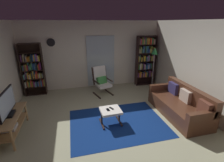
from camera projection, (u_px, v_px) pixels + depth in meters
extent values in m
plane|color=#A6A684|center=(110.00, 126.00, 4.23)|extent=(7.02, 7.02, 0.00)
cube|color=silver|center=(93.00, 55.00, 6.43)|extent=(5.60, 0.06, 2.60)
cube|color=silver|center=(207.00, 70.00, 4.41)|extent=(0.06, 6.00, 2.60)
cube|color=silver|center=(101.00, 61.00, 6.53)|extent=(1.10, 0.01, 2.00)
cube|color=navy|center=(118.00, 123.00, 4.35)|extent=(2.47, 1.88, 0.01)
cube|color=tan|center=(9.00, 115.00, 3.72)|extent=(0.46, 1.26, 0.02)
cube|color=tan|center=(12.00, 126.00, 3.81)|extent=(0.42, 1.20, 0.02)
cylinder|color=tan|center=(13.00, 141.00, 3.32)|extent=(0.05, 0.05, 0.51)
cylinder|color=tan|center=(26.00, 112.00, 4.38)|extent=(0.05, 0.05, 0.51)
cylinder|color=tan|center=(11.00, 114.00, 4.30)|extent=(0.05, 0.05, 0.51)
cube|color=silver|center=(10.00, 128.00, 3.67)|extent=(0.27, 0.28, 0.07)
cube|color=black|center=(9.00, 114.00, 3.70)|extent=(0.20, 0.32, 0.05)
cube|color=black|center=(6.00, 102.00, 3.60)|extent=(0.04, 0.93, 0.54)
cube|color=silver|center=(7.00, 102.00, 3.61)|extent=(0.01, 0.88, 0.48)
cube|color=black|center=(22.00, 71.00, 5.70)|extent=(0.02, 0.30, 1.87)
cube|color=black|center=(44.00, 69.00, 5.86)|extent=(0.02, 0.30, 1.87)
cube|color=black|center=(34.00, 69.00, 5.91)|extent=(0.72, 0.02, 1.87)
cube|color=black|center=(37.00, 94.00, 6.09)|extent=(0.69, 0.28, 0.02)
cube|color=black|center=(36.00, 86.00, 5.99)|extent=(0.69, 0.28, 0.02)
cube|color=black|center=(35.00, 78.00, 5.89)|extent=(0.69, 0.28, 0.02)
cube|color=black|center=(33.00, 70.00, 5.78)|extent=(0.69, 0.28, 0.02)
cube|color=black|center=(32.00, 61.00, 5.67)|extent=(0.69, 0.28, 0.02)
cube|color=black|center=(30.00, 52.00, 5.57)|extent=(0.69, 0.28, 0.02)
cube|color=black|center=(29.00, 44.00, 5.47)|extent=(0.69, 0.28, 0.02)
cube|color=beige|center=(26.00, 84.00, 5.87)|extent=(0.04, 0.24, 0.21)
cube|color=red|center=(28.00, 84.00, 5.91)|extent=(0.03, 0.11, 0.20)
cube|color=#AA9132|center=(29.00, 83.00, 5.91)|extent=(0.03, 0.20, 0.25)
cube|color=#368A4E|center=(30.00, 84.00, 5.93)|extent=(0.04, 0.16, 0.19)
cube|color=#D33E32|center=(31.00, 83.00, 5.92)|extent=(0.04, 0.19, 0.24)
cube|color=olive|center=(33.00, 84.00, 5.92)|extent=(0.03, 0.18, 0.17)
cube|color=#983588|center=(34.00, 84.00, 5.95)|extent=(0.03, 0.13, 0.19)
cube|color=#8C428C|center=(35.00, 84.00, 5.96)|extent=(0.03, 0.23, 0.16)
cube|color=teal|center=(36.00, 84.00, 5.95)|extent=(0.04, 0.21, 0.17)
cube|color=#18222E|center=(37.00, 83.00, 5.96)|extent=(0.02, 0.12, 0.20)
cube|color=#305BB6|center=(39.00, 84.00, 5.99)|extent=(0.04, 0.18, 0.17)
cube|color=brown|center=(40.00, 83.00, 6.00)|extent=(0.04, 0.22, 0.20)
cube|color=#BAC1A0|center=(41.00, 82.00, 6.01)|extent=(0.03, 0.15, 0.23)
cube|color=#3158A6|center=(42.00, 83.00, 5.99)|extent=(0.02, 0.23, 0.21)
cube|color=red|center=(43.00, 82.00, 6.00)|extent=(0.04, 0.11, 0.25)
cube|color=#A59A3F|center=(44.00, 82.00, 6.02)|extent=(0.04, 0.23, 0.27)
cube|color=#569495|center=(25.00, 77.00, 5.77)|extent=(0.04, 0.23, 0.17)
cube|color=#9A3F8B|center=(26.00, 75.00, 5.78)|extent=(0.02, 0.13, 0.26)
cube|color=teal|center=(27.00, 75.00, 5.80)|extent=(0.04, 0.12, 0.22)
cube|color=orange|center=(28.00, 75.00, 5.80)|extent=(0.04, 0.22, 0.23)
cube|color=#C4B1A4|center=(30.00, 76.00, 5.82)|extent=(0.04, 0.23, 0.15)
cube|color=gold|center=(31.00, 76.00, 5.82)|extent=(0.03, 0.24, 0.19)
cube|color=#2E2F2D|center=(32.00, 75.00, 5.83)|extent=(0.04, 0.21, 0.23)
cube|color=gold|center=(33.00, 75.00, 5.82)|extent=(0.03, 0.12, 0.27)
cube|color=#3D67AF|center=(35.00, 74.00, 5.84)|extent=(0.03, 0.10, 0.27)
cube|color=orange|center=(36.00, 76.00, 5.86)|extent=(0.03, 0.20, 0.16)
cube|color=red|center=(37.00, 74.00, 5.85)|extent=(0.04, 0.21, 0.27)
cube|color=gold|center=(39.00, 75.00, 5.90)|extent=(0.03, 0.19, 0.17)
cube|color=#BCB4AF|center=(40.00, 75.00, 5.89)|extent=(0.04, 0.17, 0.17)
cube|color=olive|center=(41.00, 75.00, 5.90)|extent=(0.03, 0.15, 0.18)
cube|color=beige|center=(42.00, 75.00, 5.93)|extent=(0.03, 0.16, 0.16)
cube|color=#44864C|center=(23.00, 68.00, 5.67)|extent=(0.02, 0.15, 0.18)
cube|color=#3A5CB2|center=(24.00, 68.00, 5.70)|extent=(0.02, 0.20, 0.16)
cube|color=brown|center=(25.00, 67.00, 5.68)|extent=(0.04, 0.15, 0.21)
cube|color=#9F9F2F|center=(26.00, 67.00, 5.68)|extent=(0.04, 0.19, 0.22)
cube|color=#C02F35|center=(28.00, 68.00, 5.70)|extent=(0.03, 0.22, 0.19)
cube|color=teal|center=(28.00, 66.00, 5.70)|extent=(0.02, 0.10, 0.27)
cube|color=#599B97|center=(30.00, 68.00, 5.72)|extent=(0.03, 0.18, 0.15)
cube|color=#358743|center=(31.00, 67.00, 5.72)|extent=(0.03, 0.19, 0.23)
cube|color=#559F9C|center=(32.00, 66.00, 5.75)|extent=(0.03, 0.12, 0.25)
cube|color=#2955A6|center=(34.00, 67.00, 5.76)|extent=(0.04, 0.11, 0.21)
cube|color=#3166B2|center=(35.00, 66.00, 5.77)|extent=(0.04, 0.22, 0.24)
cube|color=#1E2B33|center=(36.00, 66.00, 5.75)|extent=(0.04, 0.22, 0.25)
cube|color=olive|center=(38.00, 67.00, 5.80)|extent=(0.03, 0.17, 0.16)
cube|color=red|center=(39.00, 67.00, 5.80)|extent=(0.04, 0.21, 0.20)
cube|color=#9C3E9A|center=(40.00, 66.00, 5.79)|extent=(0.04, 0.12, 0.26)
cube|color=#884592|center=(21.00, 59.00, 5.55)|extent=(0.03, 0.10, 0.23)
cube|color=#9F9739|center=(23.00, 59.00, 5.59)|extent=(0.03, 0.10, 0.21)
cube|color=beige|center=(24.00, 58.00, 5.57)|extent=(0.04, 0.11, 0.25)
cube|color=black|center=(25.00, 59.00, 5.60)|extent=(0.02, 0.21, 0.18)
cube|color=beige|center=(26.00, 58.00, 5.61)|extent=(0.03, 0.22, 0.20)
cube|color=orange|center=(28.00, 59.00, 5.62)|extent=(0.04, 0.18, 0.15)
cube|color=orange|center=(29.00, 59.00, 5.63)|extent=(0.04, 0.11, 0.17)
cube|color=#2C7851|center=(31.00, 59.00, 5.65)|extent=(0.03, 0.19, 0.16)
cube|color=#182831|center=(32.00, 58.00, 5.62)|extent=(0.03, 0.24, 0.26)
cube|color=#2755B2|center=(33.00, 58.00, 5.64)|extent=(0.02, 0.14, 0.23)
cube|color=orange|center=(34.00, 58.00, 5.66)|extent=(0.04, 0.15, 0.22)
cube|color=#2B67A6|center=(35.00, 57.00, 5.66)|extent=(0.03, 0.15, 0.25)
cube|color=purple|center=(36.00, 57.00, 5.67)|extent=(0.03, 0.14, 0.25)
cube|color=beige|center=(38.00, 58.00, 5.69)|extent=(0.03, 0.18, 0.19)
cube|color=gold|center=(39.00, 58.00, 5.70)|extent=(0.04, 0.21, 0.19)
cube|color=black|center=(137.00, 62.00, 6.64)|extent=(0.02, 0.30, 2.03)
cube|color=black|center=(154.00, 61.00, 6.82)|extent=(0.02, 0.30, 2.03)
cube|color=black|center=(144.00, 60.00, 6.86)|extent=(0.78, 0.02, 2.03)
cube|color=black|center=(144.00, 84.00, 7.07)|extent=(0.75, 0.28, 0.02)
cube|color=black|center=(144.00, 77.00, 6.96)|extent=(0.75, 0.28, 0.02)
cube|color=black|center=(145.00, 69.00, 6.85)|extent=(0.75, 0.28, 0.02)
cube|color=black|center=(145.00, 61.00, 6.73)|extent=(0.75, 0.28, 0.02)
cube|color=black|center=(146.00, 53.00, 6.62)|extent=(0.75, 0.28, 0.02)
cube|color=black|center=(147.00, 44.00, 6.50)|extent=(0.75, 0.28, 0.02)
cube|color=black|center=(147.00, 36.00, 6.39)|extent=(0.75, 0.28, 0.02)
cube|color=beige|center=(137.00, 75.00, 6.85)|extent=(0.04, 0.11, 0.21)
cube|color=#964295|center=(138.00, 75.00, 6.87)|extent=(0.03, 0.21, 0.18)
cube|color=orange|center=(139.00, 75.00, 6.85)|extent=(0.03, 0.12, 0.21)
cube|color=orange|center=(140.00, 74.00, 6.86)|extent=(0.04, 0.23, 0.25)
cube|color=#8C368A|center=(141.00, 75.00, 6.88)|extent=(0.03, 0.14, 0.16)
cube|color=#282033|center=(142.00, 75.00, 6.89)|extent=(0.03, 0.17, 0.17)
cube|color=orange|center=(142.00, 75.00, 6.92)|extent=(0.02, 0.22, 0.17)
cube|color=#375CA3|center=(143.00, 74.00, 6.90)|extent=(0.02, 0.22, 0.21)
cube|color=red|center=(144.00, 74.00, 6.90)|extent=(0.03, 0.20, 0.21)
cube|color=gold|center=(145.00, 75.00, 6.92)|extent=(0.02, 0.18, 0.16)
cube|color=#A4902C|center=(146.00, 74.00, 6.92)|extent=(0.03, 0.23, 0.20)
cube|color=#3C68A4|center=(146.00, 73.00, 6.96)|extent=(0.03, 0.20, 0.24)
cube|color=black|center=(147.00, 73.00, 6.94)|extent=(0.04, 0.12, 0.27)
cube|color=#22262F|center=(148.00, 74.00, 6.97)|extent=(0.03, 0.19, 0.17)
cube|color=#933C86|center=(149.00, 73.00, 6.95)|extent=(0.03, 0.21, 0.26)
cube|color=#291F29|center=(150.00, 74.00, 6.97)|extent=(0.04, 0.19, 0.18)
cube|color=gold|center=(151.00, 74.00, 7.00)|extent=(0.03, 0.22, 0.19)
cube|color=purple|center=(151.00, 74.00, 7.01)|extent=(0.02, 0.18, 0.20)
cube|color=olive|center=(137.00, 67.00, 6.74)|extent=(0.04, 0.17, 0.23)
cube|color=#318A4D|center=(139.00, 67.00, 6.73)|extent=(0.02, 0.19, 0.16)
cube|color=beige|center=(139.00, 66.00, 6.75)|extent=(0.03, 0.24, 0.23)
cube|color=beige|center=(140.00, 66.00, 6.73)|extent=(0.03, 0.17, 0.27)
cube|color=red|center=(141.00, 67.00, 6.77)|extent=(0.03, 0.14, 0.18)
cube|color=olive|center=(142.00, 67.00, 6.76)|extent=(0.03, 0.12, 0.22)
cube|color=#1D212F|center=(143.00, 66.00, 6.77)|extent=(0.03, 0.15, 0.24)
cube|color=#8E398F|center=(143.00, 66.00, 6.77)|extent=(0.02, 0.19, 0.24)
cube|color=beige|center=(144.00, 67.00, 6.79)|extent=(0.03, 0.20, 0.20)
cube|color=olive|center=(145.00, 67.00, 6.81)|extent=(0.03, 0.10, 0.20)
cube|color=#2A64A6|center=(146.00, 67.00, 6.82)|extent=(0.04, 0.22, 0.16)
cube|color=#3B54A9|center=(147.00, 66.00, 6.83)|extent=(0.03, 0.19, 0.26)
cube|color=beige|center=(148.00, 67.00, 6.83)|extent=(0.03, 0.13, 0.18)
cube|color=#3966B7|center=(149.00, 66.00, 6.84)|extent=(0.04, 0.13, 0.22)
cube|color=#1D1B2F|center=(150.00, 67.00, 6.86)|extent=(0.03, 0.11, 0.15)
cube|color=#387848|center=(151.00, 66.00, 6.89)|extent=(0.04, 0.13, 0.21)
cube|color=brown|center=(152.00, 66.00, 6.87)|extent=(0.03, 0.22, 0.23)
cube|color=gold|center=(138.00, 59.00, 6.60)|extent=(0.04, 0.22, 0.22)
cube|color=#3361A4|center=(139.00, 58.00, 6.64)|extent=(0.03, 0.21, 0.23)
cube|color=#3D7943|center=(140.00, 58.00, 6.64)|extent=(0.03, 0.10, 0.25)
cube|color=gold|center=(141.00, 59.00, 6.64)|extent=(0.04, 0.23, 0.17)
cube|color=black|center=(142.00, 58.00, 6.66)|extent=(0.04, 0.23, 0.22)
cube|color=gold|center=(143.00, 59.00, 6.68)|extent=(0.03, 0.23, 0.20)
cube|color=gold|center=(144.00, 58.00, 6.67)|extent=(0.03, 0.21, 0.22)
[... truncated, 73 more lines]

